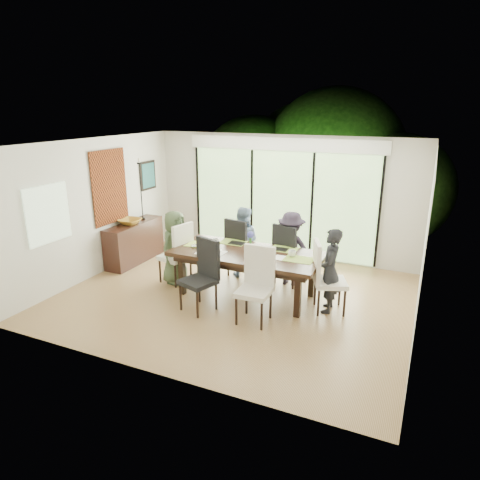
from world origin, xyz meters
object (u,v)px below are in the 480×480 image
at_px(bowl, 130,222).
at_px(sideboard, 135,242).
at_px(person_left_end, 175,247).
at_px(person_far_right, 291,248).
at_px(chair_left_end, 175,252).
at_px(vase, 250,248).
at_px(chair_far_right, 291,253).
at_px(chair_near_left, 198,276).
at_px(cup_c, 292,254).
at_px(chair_right_end, 331,277).
at_px(chair_near_right, 254,286).
at_px(chair_far_left, 243,247).
at_px(person_far_left, 242,242).
at_px(table_top, 247,254).
at_px(cup_a, 215,242).
at_px(laptop, 202,246).
at_px(person_right_end, 330,271).
at_px(cup_b, 252,252).

bearing_deg(bowl, sideboard, 90.00).
height_order(person_left_end, person_far_right, same).
bearing_deg(chair_left_end, vase, 104.99).
distance_m(chair_far_right, person_far_right, 0.11).
xyz_separation_m(chair_near_left, vase, (0.55, 0.92, 0.29)).
bearing_deg(person_far_right, chair_far_right, -94.05).
height_order(person_far_right, sideboard, person_far_right).
relative_size(person_far_right, cup_c, 10.40).
height_order(chair_left_end, person_far_right, person_far_right).
distance_m(chair_right_end, chair_near_right, 1.33).
bearing_deg(chair_right_end, person_left_end, 67.59).
distance_m(chair_far_left, bowl, 2.52).
distance_m(chair_right_end, bowl, 4.47).
bearing_deg(cup_c, chair_right_end, -8.13).
bearing_deg(person_far_left, chair_left_end, 31.21).
bearing_deg(person_far_right, chair_near_left, 54.25).
distance_m(chair_right_end, person_far_left, 2.12).
bearing_deg(table_top, person_left_end, 180.00).
bearing_deg(person_far_left, chair_near_right, 112.08).
xyz_separation_m(chair_far_right, cup_a, (-1.25, -0.70, 0.27)).
distance_m(table_top, chair_far_left, 0.98).
distance_m(person_far_left, sideboard, 2.50).
xyz_separation_m(chair_left_end, laptop, (0.65, -0.10, 0.23)).
relative_size(chair_far_right, person_right_end, 0.85).
bearing_deg(bowl, laptop, -16.46).
relative_size(table_top, chair_far_right, 2.18).
bearing_deg(chair_far_right, vase, 75.02).
bearing_deg(laptop, person_far_right, -3.35).
bearing_deg(person_far_left, chair_far_right, 174.03).
bearing_deg(chair_left_end, chair_far_right, 125.66).
distance_m(chair_far_left, laptop, 1.06).
relative_size(vase, laptop, 0.36).
height_order(chair_right_end, cup_c, chair_right_end).
relative_size(person_left_end, person_far_right, 1.00).
bearing_deg(person_far_right, person_far_left, -4.05).
bearing_deg(chair_near_right, table_top, 118.69).
height_order(chair_near_right, cup_a, chair_near_right).
relative_size(table_top, laptop, 7.27).
relative_size(chair_left_end, chair_near_left, 1.00).
xyz_separation_m(chair_near_left, cup_c, (1.30, 0.97, 0.27)).
distance_m(chair_far_left, cup_a, 0.79).
height_order(chair_near_right, sideboard, chair_near_right).
relative_size(table_top, person_left_end, 1.86).
relative_size(person_left_end, cup_a, 10.40).
height_order(table_top, cup_c, cup_c).
distance_m(chair_right_end, cup_c, 0.76).
bearing_deg(person_far_left, cup_a, 62.70).
height_order(person_far_right, laptop, person_far_right).
height_order(laptop, cup_a, cup_a).
relative_size(cup_b, cup_c, 0.81).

